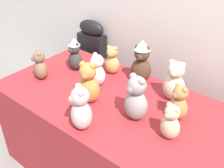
% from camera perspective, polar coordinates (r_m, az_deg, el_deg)
% --- Properties ---
extents(wall_back, '(7.00, 0.08, 2.60)m').
position_cam_1_polar(wall_back, '(2.17, 12.13, 17.04)').
color(wall_back, silver).
rests_on(wall_back, ground_plane).
extents(display_table, '(1.71, 0.89, 0.77)m').
position_cam_1_polar(display_table, '(2.10, 0.00, -11.72)').
color(display_table, maroon).
rests_on(display_table, ground_plane).
extents(instrument_case, '(0.29, 0.14, 1.03)m').
position_cam_1_polar(instrument_case, '(2.76, -4.10, 3.45)').
color(instrument_case, black).
rests_on(instrument_case, ground_plane).
extents(teddy_bear_charcoal, '(0.13, 0.11, 0.28)m').
position_cam_1_polar(teddy_bear_charcoal, '(2.18, -8.00, 6.32)').
color(teddy_bear_charcoal, '#383533').
rests_on(teddy_bear_charcoal, display_table).
extents(teddy_bear_sand, '(0.14, 0.12, 0.23)m').
position_cam_1_polar(teddy_bear_sand, '(1.52, 12.54, -8.13)').
color(teddy_bear_sand, '#CCB78E').
rests_on(teddy_bear_sand, display_table).
extents(teddy_bear_snow, '(0.16, 0.15, 0.25)m').
position_cam_1_polar(teddy_bear_snow, '(1.96, -3.18, 2.89)').
color(teddy_bear_snow, white).
rests_on(teddy_bear_snow, display_table).
extents(teddy_bear_mocha, '(0.15, 0.14, 0.24)m').
position_cam_1_polar(teddy_bear_mocha, '(2.11, -15.27, 3.80)').
color(teddy_bear_mocha, '#7F6047').
rests_on(teddy_bear_mocha, display_table).
extents(teddy_bear_caramel, '(0.16, 0.15, 0.24)m').
position_cam_1_polar(teddy_bear_caramel, '(1.67, 14.21, -4.06)').
color(teddy_bear_caramel, '#B27A42').
rests_on(teddy_bear_caramel, display_table).
extents(teddy_bear_ash, '(0.18, 0.17, 0.31)m').
position_cam_1_polar(teddy_bear_ash, '(1.61, 5.20, -3.27)').
color(teddy_bear_ash, gray).
rests_on(teddy_bear_ash, display_table).
extents(teddy_bear_blush, '(0.19, 0.18, 0.29)m').
position_cam_1_polar(teddy_bear_blush, '(1.55, -6.72, -5.42)').
color(teddy_bear_blush, beige).
rests_on(teddy_bear_blush, display_table).
extents(teddy_bear_cocoa, '(0.19, 0.17, 0.34)m').
position_cam_1_polar(teddy_bear_cocoa, '(1.99, 6.36, 4.74)').
color(teddy_bear_cocoa, '#4C3323').
rests_on(teddy_bear_cocoa, display_table).
extents(teddy_bear_ginger, '(0.19, 0.17, 0.30)m').
position_cam_1_polar(teddy_bear_ginger, '(1.76, -5.10, 0.01)').
color(teddy_bear_ginger, '#D17F3D').
rests_on(teddy_bear_ginger, display_table).
extents(teddy_bear_cream, '(0.16, 0.14, 0.30)m').
position_cam_1_polar(teddy_bear_cream, '(1.83, 13.34, 0.43)').
color(teddy_bear_cream, beige).
rests_on(teddy_bear_cream, display_table).
extents(teddy_bear_honey, '(0.14, 0.13, 0.24)m').
position_cam_1_polar(teddy_bear_honey, '(2.12, 0.02, 5.03)').
color(teddy_bear_honey, tan).
rests_on(teddy_bear_honey, display_table).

